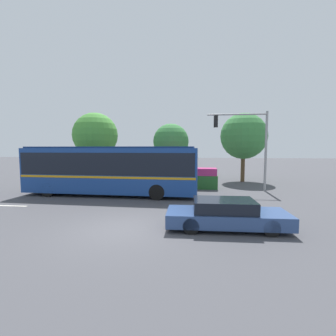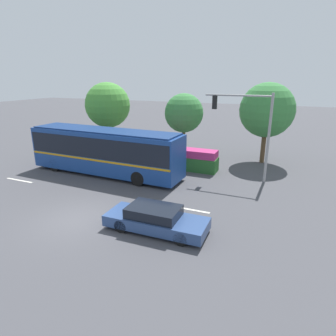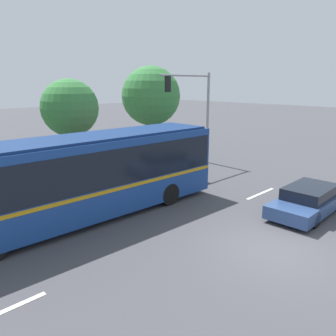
# 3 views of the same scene
# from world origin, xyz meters

# --- Properties ---
(ground_plane) EXTENTS (140.00, 140.00, 0.00)m
(ground_plane) POSITION_xyz_m (0.00, 0.00, 0.00)
(ground_plane) COLOR #444449
(city_bus) EXTENTS (11.93, 2.93, 3.35)m
(city_bus) POSITION_xyz_m (-2.82, 6.64, 1.90)
(city_bus) COLOR navy
(city_bus) RESTS_ON ground
(sedan_foreground) EXTENTS (4.87, 1.88, 1.18)m
(sedan_foreground) POSITION_xyz_m (4.18, 0.57, 0.57)
(sedan_foreground) COLOR navy
(sedan_foreground) RESTS_ON ground
(traffic_light_pole) EXTENTS (4.49, 0.24, 5.98)m
(traffic_light_pole) POSITION_xyz_m (7.09, 9.48, 3.98)
(traffic_light_pole) COLOR gray
(traffic_light_pole) RESTS_ON ground
(flowering_hedge) EXTENTS (6.05, 1.33, 1.63)m
(flowering_hedge) POSITION_xyz_m (1.71, 10.12, 0.80)
(flowering_hedge) COLOR #286028
(flowering_hedge) RESTS_ON ground
(street_tree_left) EXTENTS (4.13, 4.13, 6.52)m
(street_tree_left) POSITION_xyz_m (-6.32, 12.40, 4.44)
(street_tree_left) COLOR brown
(street_tree_left) RESTS_ON ground
(street_tree_centre) EXTENTS (3.45, 3.45, 5.60)m
(street_tree_centre) POSITION_xyz_m (0.63, 13.96, 3.87)
(street_tree_centre) COLOR brown
(street_tree_centre) RESTS_ON ground
(street_tree_right) EXTENTS (4.39, 4.39, 6.58)m
(street_tree_right) POSITION_xyz_m (7.59, 14.41, 4.37)
(street_tree_right) COLOR brown
(street_tree_right) RESTS_ON ground
(lane_stripe_near) EXTENTS (2.40, 0.16, 0.01)m
(lane_stripe_near) POSITION_xyz_m (4.87, 3.29, 0.01)
(lane_stripe_near) COLOR silver
(lane_stripe_near) RESTS_ON ground
(lane_stripe_mid) EXTENTS (2.40, 0.16, 0.01)m
(lane_stripe_mid) POSITION_xyz_m (-7.60, 3.01, 0.01)
(lane_stripe_mid) COLOR silver
(lane_stripe_mid) RESTS_ON ground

